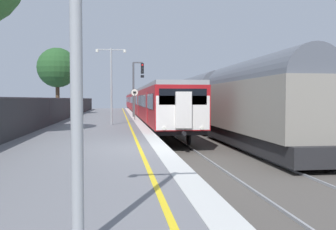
{
  "coord_description": "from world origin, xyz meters",
  "views": [
    {
      "loc": [
        -1.07,
        -12.8,
        1.72
      ],
      "look_at": [
        1.6,
        7.11,
        0.84
      ],
      "focal_mm": 39.65,
      "sensor_mm": 36.0,
      "label": 1
    }
  ],
  "objects_px": {
    "speed_limit_sign": "(135,100)",
    "platform_lamp_mid": "(111,79)",
    "background_tree_centre": "(57,69)",
    "signal_gantry": "(136,83)",
    "freight_train_adjacent_track": "(221,101)",
    "commuter_train_at_platform": "(142,102)"
  },
  "relations": [
    {
      "from": "background_tree_centre",
      "to": "platform_lamp_mid",
      "type": "bearing_deg",
      "value": -70.29
    },
    {
      "from": "freight_train_adjacent_track",
      "to": "signal_gantry",
      "type": "distance_m",
      "value": 11.4
    },
    {
      "from": "platform_lamp_mid",
      "to": "commuter_train_at_platform",
      "type": "bearing_deg",
      "value": 81.79
    },
    {
      "from": "freight_train_adjacent_track",
      "to": "speed_limit_sign",
      "type": "bearing_deg",
      "value": 139.78
    },
    {
      "from": "freight_train_adjacent_track",
      "to": "background_tree_centre",
      "type": "height_order",
      "value": "background_tree_centre"
    },
    {
      "from": "freight_train_adjacent_track",
      "to": "platform_lamp_mid",
      "type": "distance_m",
      "value": 7.79
    },
    {
      "from": "speed_limit_sign",
      "to": "platform_lamp_mid",
      "type": "relative_size",
      "value": 0.5
    },
    {
      "from": "signal_gantry",
      "to": "freight_train_adjacent_track",
      "type": "bearing_deg",
      "value": -60.91
    },
    {
      "from": "speed_limit_sign",
      "to": "background_tree_centre",
      "type": "bearing_deg",
      "value": 124.1
    },
    {
      "from": "speed_limit_sign",
      "to": "background_tree_centre",
      "type": "relative_size",
      "value": 0.34
    },
    {
      "from": "platform_lamp_mid",
      "to": "background_tree_centre",
      "type": "bearing_deg",
      "value": 109.71
    },
    {
      "from": "signal_gantry",
      "to": "platform_lamp_mid",
      "type": "relative_size",
      "value": 1.03
    },
    {
      "from": "freight_train_adjacent_track",
      "to": "platform_lamp_mid",
      "type": "height_order",
      "value": "platform_lamp_mid"
    },
    {
      "from": "commuter_train_at_platform",
      "to": "signal_gantry",
      "type": "relative_size",
      "value": 12.38
    },
    {
      "from": "signal_gantry",
      "to": "platform_lamp_mid",
      "type": "bearing_deg",
      "value": -101.62
    },
    {
      "from": "freight_train_adjacent_track",
      "to": "speed_limit_sign",
      "type": "relative_size",
      "value": 10.6
    },
    {
      "from": "commuter_train_at_platform",
      "to": "freight_train_adjacent_track",
      "type": "distance_m",
      "value": 24.9
    },
    {
      "from": "signal_gantry",
      "to": "background_tree_centre",
      "type": "xyz_separation_m",
      "value": [
        -8.36,
        6.9,
        1.79
      ]
    },
    {
      "from": "background_tree_centre",
      "to": "signal_gantry",
      "type": "bearing_deg",
      "value": -39.52
    },
    {
      "from": "platform_lamp_mid",
      "to": "background_tree_centre",
      "type": "xyz_separation_m",
      "value": [
        -6.21,
        17.35,
        2.01
      ]
    },
    {
      "from": "freight_train_adjacent_track",
      "to": "commuter_train_at_platform",
      "type": "bearing_deg",
      "value": 99.25
    },
    {
      "from": "signal_gantry",
      "to": "speed_limit_sign",
      "type": "height_order",
      "value": "signal_gantry"
    }
  ]
}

